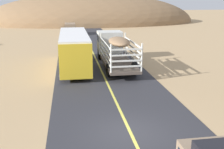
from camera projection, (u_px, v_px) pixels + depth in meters
The scene contains 7 objects.
ground_plane at pixel (130, 133), 13.43m from camera, with size 240.00×240.00×0.00m, color tan.
road_surface at pixel (130, 133), 13.43m from camera, with size 8.00×120.00×0.02m, color #2D2D33.
road_centre_line at pixel (130, 132), 13.43m from camera, with size 0.16×117.60×0.00m, color #D8CC4C.
livestock_truck at pixel (113, 46), 26.86m from camera, with size 2.53×9.70×3.02m.
bus at pixel (74, 49), 25.14m from camera, with size 2.54×10.00×3.21m.
car_far at pixel (70, 28), 47.66m from camera, with size 1.90×4.62×1.93m.
distant_hill at pixel (91, 22), 70.48m from camera, with size 53.46×27.63×14.55m, color olive.
Camera 1 is at (-2.80, -11.85, 6.42)m, focal length 44.03 mm.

